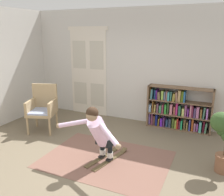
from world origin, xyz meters
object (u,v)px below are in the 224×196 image
at_px(person_skier, 99,131).
at_px(wicker_chair, 43,107).
at_px(potted_plant, 223,137).
at_px(skis_pair, 107,157).
at_px(bookshelf, 176,110).

bearing_deg(person_skier, wicker_chair, 155.76).
relative_size(wicker_chair, potted_plant, 1.06).
bearing_deg(skis_pair, potted_plant, 11.99).
relative_size(wicker_chair, person_skier, 0.79).
height_order(potted_plant, person_skier, person_skier).
bearing_deg(potted_plant, person_skier, -162.11).
height_order(bookshelf, wicker_chair, wicker_chair).
relative_size(skis_pair, person_skier, 0.71).
bearing_deg(potted_plant, skis_pair, -168.01).
height_order(potted_plant, skis_pair, potted_plant).
bearing_deg(person_skier, bookshelf, 67.29).
distance_m(bookshelf, potted_plant, 1.93).
distance_m(wicker_chair, person_skier, 2.13).
xyz_separation_m(bookshelf, person_skier, (-0.95, -2.27, 0.17)).
height_order(wicker_chair, potted_plant, wicker_chair).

